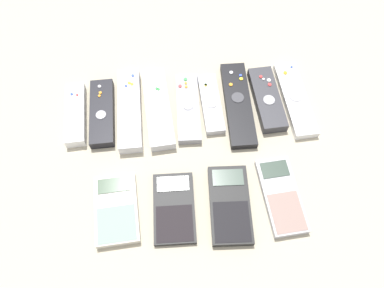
{
  "coord_description": "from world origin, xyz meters",
  "views": [
    {
      "loc": [
        -0.03,
        -0.33,
        0.7
      ],
      "look_at": [
        0.0,
        0.03,
        0.01
      ],
      "focal_mm": 35.0,
      "sensor_mm": 36.0,
      "label": 1
    }
  ],
  "objects_px": {
    "remote_1": "(102,113)",
    "remote_5": "(211,104)",
    "remote_6": "(238,104)",
    "calculator_1": "(174,208)",
    "remote_7": "(267,99)",
    "calculator_0": "(116,209)",
    "remote_2": "(130,109)",
    "calculator_3": "(281,196)",
    "calculator_2": "(230,204)",
    "remote_8": "(295,99)",
    "remote_0": "(76,115)",
    "remote_3": "(158,108)",
    "remote_4": "(186,108)"
  },
  "relations": [
    {
      "from": "remote_2",
      "to": "remote_3",
      "type": "relative_size",
      "value": 1.01
    },
    {
      "from": "remote_0",
      "to": "calculator_2",
      "type": "height_order",
      "value": "remote_0"
    },
    {
      "from": "remote_8",
      "to": "calculator_2",
      "type": "relative_size",
      "value": 1.24
    },
    {
      "from": "remote_3",
      "to": "remote_4",
      "type": "distance_m",
      "value": 0.06
    },
    {
      "from": "remote_7",
      "to": "calculator_3",
      "type": "height_order",
      "value": "remote_7"
    },
    {
      "from": "remote_2",
      "to": "remote_7",
      "type": "relative_size",
      "value": 1.24
    },
    {
      "from": "remote_2",
      "to": "calculator_0",
      "type": "xyz_separation_m",
      "value": [
        -0.03,
        -0.22,
        -0.0
      ]
    },
    {
      "from": "remote_0",
      "to": "remote_6",
      "type": "height_order",
      "value": "remote_0"
    },
    {
      "from": "remote_2",
      "to": "calculator_3",
      "type": "xyz_separation_m",
      "value": [
        0.29,
        -0.23,
        -0.0
      ]
    },
    {
      "from": "remote_1",
      "to": "remote_7",
      "type": "height_order",
      "value": "same"
    },
    {
      "from": "remote_0",
      "to": "calculator_2",
      "type": "distance_m",
      "value": 0.38
    },
    {
      "from": "calculator_0",
      "to": "calculator_2",
      "type": "xyz_separation_m",
      "value": [
        0.22,
        -0.01,
        -0.0
      ]
    },
    {
      "from": "remote_5",
      "to": "remote_6",
      "type": "bearing_deg",
      "value": -8.86
    },
    {
      "from": "remote_6",
      "to": "calculator_1",
      "type": "xyz_separation_m",
      "value": [
        -0.16,
        -0.23,
        -0.0
      ]
    },
    {
      "from": "remote_3",
      "to": "remote_6",
      "type": "bearing_deg",
      "value": -5.06
    },
    {
      "from": "remote_0",
      "to": "remote_1",
      "type": "distance_m",
      "value": 0.06
    },
    {
      "from": "remote_0",
      "to": "calculator_3",
      "type": "height_order",
      "value": "remote_0"
    },
    {
      "from": "remote_6",
      "to": "calculator_3",
      "type": "relative_size",
      "value": 1.35
    },
    {
      "from": "remote_0",
      "to": "calculator_2",
      "type": "bearing_deg",
      "value": -39.74
    },
    {
      "from": "remote_5",
      "to": "calculator_0",
      "type": "relative_size",
      "value": 1.09
    },
    {
      "from": "remote_4",
      "to": "remote_5",
      "type": "height_order",
      "value": "remote_4"
    },
    {
      "from": "remote_6",
      "to": "remote_7",
      "type": "distance_m",
      "value": 0.07
    },
    {
      "from": "remote_2",
      "to": "remote_6",
      "type": "distance_m",
      "value": 0.24
    },
    {
      "from": "remote_1",
      "to": "remote_8",
      "type": "bearing_deg",
      "value": -1.14
    },
    {
      "from": "calculator_3",
      "to": "remote_2",
      "type": "bearing_deg",
      "value": 138.41
    },
    {
      "from": "remote_7",
      "to": "remote_5",
      "type": "bearing_deg",
      "value": 176.45
    },
    {
      "from": "calculator_1",
      "to": "calculator_3",
      "type": "bearing_deg",
      "value": 3.14
    },
    {
      "from": "calculator_0",
      "to": "remote_0",
      "type": "bearing_deg",
      "value": 108.7
    },
    {
      "from": "remote_6",
      "to": "remote_0",
      "type": "bearing_deg",
      "value": -179.31
    },
    {
      "from": "remote_1",
      "to": "calculator_2",
      "type": "height_order",
      "value": "remote_1"
    },
    {
      "from": "calculator_0",
      "to": "calculator_2",
      "type": "distance_m",
      "value": 0.22
    },
    {
      "from": "remote_4",
      "to": "calculator_0",
      "type": "xyz_separation_m",
      "value": [
        -0.15,
        -0.22,
        -0.0
      ]
    },
    {
      "from": "remote_0",
      "to": "calculator_1",
      "type": "height_order",
      "value": "remote_0"
    },
    {
      "from": "remote_5",
      "to": "remote_8",
      "type": "height_order",
      "value": "remote_8"
    },
    {
      "from": "remote_6",
      "to": "remote_5",
      "type": "bearing_deg",
      "value": 174.16
    },
    {
      "from": "remote_8",
      "to": "remote_2",
      "type": "bearing_deg",
      "value": 176.73
    },
    {
      "from": "remote_7",
      "to": "calculator_2",
      "type": "bearing_deg",
      "value": -119.08
    },
    {
      "from": "remote_1",
      "to": "calculator_0",
      "type": "relative_size",
      "value": 1.17
    },
    {
      "from": "remote_1",
      "to": "remote_6",
      "type": "xyz_separation_m",
      "value": [
        0.3,
        -0.0,
        -0.0
      ]
    },
    {
      "from": "calculator_3",
      "to": "remote_3",
      "type": "bearing_deg",
      "value": 131.91
    },
    {
      "from": "remote_1",
      "to": "remote_2",
      "type": "height_order",
      "value": "remote_2"
    },
    {
      "from": "remote_1",
      "to": "remote_5",
      "type": "height_order",
      "value": "remote_1"
    },
    {
      "from": "remote_7",
      "to": "calculator_0",
      "type": "height_order",
      "value": "remote_7"
    },
    {
      "from": "remote_3",
      "to": "remote_7",
      "type": "bearing_deg",
      "value": -3.41
    },
    {
      "from": "remote_1",
      "to": "calculator_1",
      "type": "height_order",
      "value": "remote_1"
    },
    {
      "from": "remote_2",
      "to": "calculator_1",
      "type": "bearing_deg",
      "value": -70.9
    },
    {
      "from": "remote_3",
      "to": "calculator_3",
      "type": "bearing_deg",
      "value": -48.18
    },
    {
      "from": "remote_2",
      "to": "remote_6",
      "type": "bearing_deg",
      "value": -1.56
    },
    {
      "from": "remote_7",
      "to": "calculator_0",
      "type": "relative_size",
      "value": 1.17
    },
    {
      "from": "remote_0",
      "to": "calculator_1",
      "type": "bearing_deg",
      "value": -51.56
    }
  ]
}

